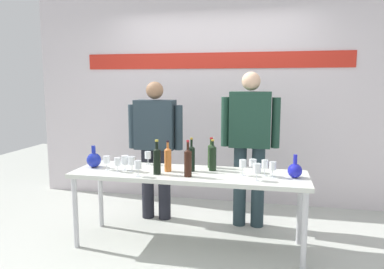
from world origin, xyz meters
The scene contains 24 objects.
ground_plane centered at (0.00, 0.00, 0.00)m, with size 10.00×10.00×0.00m, color #B5B8B0.
back_wall centered at (0.00, 1.48, 1.50)m, with size 4.91×0.11×3.00m.
display_table centered at (0.00, 0.00, 0.67)m, with size 2.22×0.63×0.73m.
decanter_blue_left centered at (-0.98, 0.01, 0.81)m, with size 0.14×0.14×0.22m.
decanter_blue_right centered at (0.97, 0.01, 0.80)m, with size 0.13×0.13×0.21m.
presenter_left centered at (-0.53, 0.64, 0.91)m, with size 0.64×0.22×1.58m.
presenter_right centered at (0.53, 0.64, 0.97)m, with size 0.63×0.22×1.69m.
wine_bottle_0 centered at (-0.27, -0.13, 0.87)m, with size 0.07×0.07×0.32m.
wine_bottle_1 centered at (0.18, 0.24, 0.86)m, with size 0.07×0.07×0.30m.
wine_bottle_2 centered at (0.21, 0.12, 0.86)m, with size 0.07×0.07×0.30m.
wine_bottle_3 centered at (0.02, 0.05, 0.87)m, with size 0.06×0.06×0.32m.
wine_bottle_4 centered at (0.03, -0.15, 0.87)m, with size 0.07×0.07×0.33m.
wine_bottle_5 centered at (-0.20, 0.00, 0.86)m, with size 0.07×0.07×0.30m.
wine_glass_left_0 centered at (-0.41, -0.25, 0.84)m, with size 0.06×0.06×0.15m.
wine_glass_left_1 centered at (-0.67, -0.12, 0.83)m, with size 0.06×0.06×0.14m.
wine_glass_left_2 centered at (-0.54, -0.08, 0.83)m, with size 0.07×0.07×0.14m.
wine_glass_left_3 centered at (-0.80, -0.08, 0.83)m, with size 0.06×0.06×0.14m.
wine_glass_left_4 centered at (-0.49, 0.24, 0.83)m, with size 0.07×0.07×0.14m.
wine_glass_left_5 centered at (-0.62, -0.05, 0.83)m, with size 0.07×0.07×0.14m.
wine_glass_right_0 centered at (0.78, -0.03, 0.83)m, with size 0.06×0.06×0.14m.
wine_glass_right_1 centered at (0.71, 0.02, 0.84)m, with size 0.06×0.06×0.15m.
wine_glass_right_2 centered at (0.51, -0.01, 0.84)m, with size 0.07×0.07×0.15m.
wine_glass_right_3 centered at (0.59, 0.12, 0.82)m, with size 0.07×0.07×0.13m.
wine_glass_right_4 centered at (0.64, -0.17, 0.84)m, with size 0.07×0.07×0.15m.
Camera 1 is at (0.74, -3.29, 1.58)m, focal length 34.21 mm.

